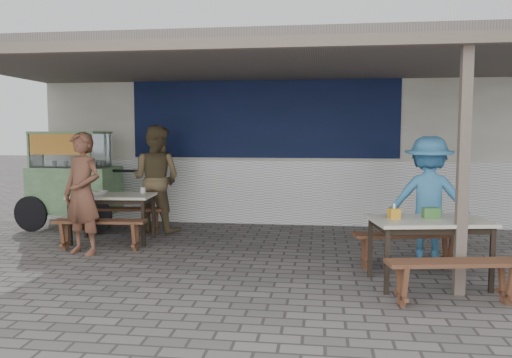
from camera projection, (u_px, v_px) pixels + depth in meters
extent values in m
plane|color=#645E5A|center=(252.00, 264.00, 6.51)|extent=(60.00, 60.00, 0.00)
cube|color=silver|center=(277.00, 131.00, 9.91)|extent=(9.00, 1.20, 3.50)
cube|color=white|center=(274.00, 192.00, 9.39)|extent=(9.00, 0.10, 1.20)
cube|color=#0D143F|center=(263.00, 115.00, 9.30)|extent=(5.00, 0.03, 1.60)
cube|color=#5B534E|center=(261.00, 61.00, 7.25)|extent=(9.00, 4.20, 0.12)
cube|color=#685D4F|center=(238.00, 43.00, 5.23)|extent=(9.00, 0.12, 0.12)
cube|color=#685D4F|center=(463.00, 168.00, 5.20)|extent=(0.11, 0.11, 2.70)
cube|color=beige|center=(113.00, 196.00, 7.82)|extent=(1.31, 0.83, 0.04)
cube|color=black|center=(113.00, 200.00, 7.82)|extent=(1.20, 0.73, 0.06)
cube|color=black|center=(70.00, 223.00, 7.57)|extent=(0.05, 0.05, 0.71)
cube|color=black|center=(143.00, 223.00, 7.52)|extent=(0.05, 0.05, 0.71)
cube|color=black|center=(85.00, 216.00, 8.18)|extent=(0.05, 0.05, 0.71)
cube|color=black|center=(153.00, 216.00, 8.13)|extent=(0.05, 0.05, 0.71)
cube|color=brown|center=(100.00, 221.00, 7.26)|extent=(1.37, 0.39, 0.04)
cube|color=brown|center=(65.00, 236.00, 7.30)|extent=(0.07, 0.28, 0.41)
cube|color=brown|center=(136.00, 237.00, 7.26)|extent=(0.07, 0.28, 0.41)
cube|color=brown|center=(125.00, 209.00, 8.43)|extent=(1.37, 0.39, 0.04)
cube|color=brown|center=(95.00, 222.00, 8.48)|extent=(0.07, 0.28, 0.41)
cube|color=brown|center=(155.00, 222.00, 8.43)|extent=(0.07, 0.28, 0.41)
cube|color=beige|center=(429.00, 221.00, 5.58)|extent=(1.38, 0.97, 0.04)
cube|color=black|center=(429.00, 226.00, 5.59)|extent=(1.26, 0.86, 0.06)
cube|color=black|center=(387.00, 262.00, 5.27)|extent=(0.05, 0.05, 0.71)
cube|color=black|center=(492.00, 260.00, 5.32)|extent=(0.05, 0.05, 0.71)
cube|color=black|center=(370.00, 248.00, 5.91)|extent=(0.05, 0.05, 0.71)
cube|color=black|center=(464.00, 247.00, 5.97)|extent=(0.05, 0.05, 0.71)
cube|color=brown|center=(455.00, 263.00, 4.94)|extent=(1.39, 0.51, 0.04)
cube|color=brown|center=(402.00, 286.00, 4.93)|extent=(0.10, 0.28, 0.41)
cube|color=brown|center=(506.00, 284.00, 4.98)|extent=(0.10, 0.28, 0.41)
cube|color=brown|center=(407.00, 235.00, 6.29)|extent=(1.39, 0.51, 0.04)
cube|color=brown|center=(365.00, 253.00, 6.28)|extent=(0.10, 0.28, 0.41)
cube|color=brown|center=(448.00, 252.00, 6.33)|extent=(0.10, 0.28, 0.41)
cube|color=#83AA71|center=(75.00, 189.00, 8.94)|extent=(1.54, 0.87, 0.78)
cube|color=#83AA71|center=(76.00, 211.00, 8.97)|extent=(1.49, 0.82, 0.06)
cylinder|color=black|center=(31.00, 214.00, 8.68)|extent=(0.62, 0.10, 0.62)
cylinder|color=black|center=(95.00, 216.00, 8.45)|extent=(0.62, 0.10, 0.62)
cube|color=silver|center=(71.00, 150.00, 8.89)|extent=(1.26, 0.74, 0.61)
cube|color=#83AA71|center=(70.00, 133.00, 8.86)|extent=(1.31, 0.79, 0.04)
cube|color=#C8442F|center=(59.00, 144.00, 8.53)|extent=(1.11, 0.09, 0.35)
cylinder|color=black|center=(120.00, 171.00, 8.74)|extent=(0.78, 0.10, 0.04)
imported|color=brown|center=(83.00, 193.00, 7.01)|extent=(0.73, 0.60, 1.73)
imported|color=brown|center=(156.00, 179.00, 8.63)|extent=(1.02, 0.86, 1.84)
imported|color=teal|center=(428.00, 200.00, 6.57)|extent=(1.13, 0.72, 1.67)
cube|color=orange|center=(394.00, 214.00, 5.60)|extent=(0.14, 0.14, 0.12)
cube|color=#3B7132|center=(431.00, 213.00, 5.64)|extent=(0.19, 0.13, 0.12)
cylinder|color=silver|center=(143.00, 190.00, 8.04)|extent=(0.08, 0.08, 0.09)
imported|color=white|center=(100.00, 193.00, 7.85)|extent=(0.27, 0.27, 0.05)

